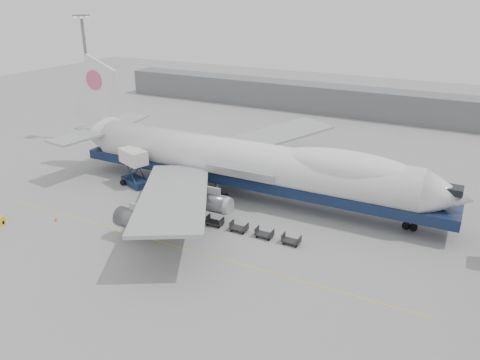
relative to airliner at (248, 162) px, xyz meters
The scene contains 14 objects.
ground 13.27m from the airliner, 93.08° to the right, with size 260.00×260.00×0.00m, color gray.
apron_line 18.87m from the airliner, 92.05° to the right, with size 60.00×0.15×0.01m, color gold.
hangar 59.01m from the airliner, 100.40° to the left, with size 110.00×8.00×7.00m, color slate.
floodlight_mast 45.14m from the airliner, 164.28° to the left, with size 2.40×2.40×25.43m.
airliner is the anchor object (origin of this frame).
catering_truck 19.03m from the airliner, 166.19° to the right, with size 5.74×4.78×6.14m.
traffic_cone 28.76m from the airliner, 135.10° to the right, with size 0.37×0.37×0.55m.
dolly_0 16.13m from the airliner, 134.69° to the right, with size 2.30×1.35×1.30m.
dolly_1 13.92m from the airliner, 122.88° to the right, with size 2.30×1.35×1.30m.
dolly_2 12.46m from the airliner, 106.89° to the right, with size 2.30×1.35×1.30m.
dolly_3 12.02m from the airliner, 87.75° to the right, with size 2.30×1.35×1.30m.
dolly_4 12.71m from the airliner, 69.09° to the right, with size 2.30×1.35×1.30m.
dolly_5 14.37m from the airliner, 54.06° to the right, with size 2.30×1.35×1.30m.
dolly_6 16.71m from the airliner, 43.12° to the right, with size 2.30×1.35×1.30m.
Camera 1 is at (30.27, -47.95, 29.99)m, focal length 35.00 mm.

